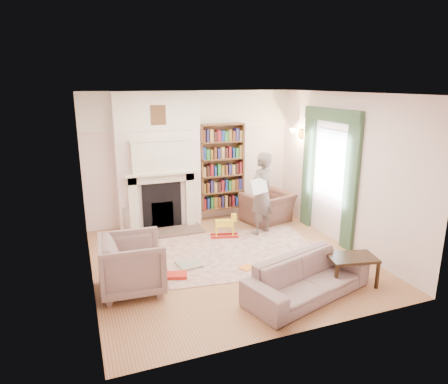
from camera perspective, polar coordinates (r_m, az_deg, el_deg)
name	(u,v)px	position (r m, az deg, el deg)	size (l,w,h in m)	color
floor	(229,260)	(7.01, 0.73, -9.62)	(4.50, 4.50, 0.00)	brown
ceiling	(230,93)	(6.35, 0.82, 13.93)	(4.50, 4.50, 0.00)	white
wall_back	(191,158)	(8.62, -4.71, 4.91)	(4.50, 4.50, 0.00)	#F5DCD4
wall_front	(302,226)	(4.61, 11.09, -4.74)	(4.50, 4.50, 0.00)	#F5DCD4
wall_left	(85,194)	(6.11, -19.27, -0.30)	(4.50, 4.50, 0.00)	#F5DCD4
wall_right	(344,171)	(7.63, 16.72, 2.93)	(4.50, 4.50, 0.00)	#F5DCD4
fireplace	(159,162)	(8.26, -9.34, 4.20)	(1.70, 0.58, 2.80)	#F5DCD4
bookcase	(222,167)	(8.74, -0.34, 3.61)	(1.00, 0.24, 1.85)	brown
window	(330,164)	(7.93, 14.93, 3.88)	(0.02, 0.90, 1.30)	silver
curtain_left	(351,185)	(7.42, 17.68, 0.91)	(0.07, 0.32, 2.40)	#2A4029
curtain_right	(308,170)	(8.52, 11.92, 3.13)	(0.07, 0.32, 2.40)	#2A4029
pelmet	(332,115)	(7.78, 15.13, 10.58)	(0.09, 1.70, 0.24)	#2A4029
wall_sconce	(293,134)	(8.66, 9.80, 8.13)	(0.20, 0.24, 0.24)	gold
rug	(240,252)	(7.28, 2.36, -8.59)	(2.77, 2.13, 0.01)	beige
armchair_reading	(267,207)	(8.78, 6.22, -2.21)	(0.99, 0.86, 0.64)	#4E2E2A
armchair_left	(132,264)	(6.03, -12.97, -10.02)	(0.89, 0.91, 0.83)	gray
sofa	(307,278)	(5.92, 11.80, -11.90)	(1.92, 0.75, 0.56)	gray
man_reading	(261,194)	(7.92, 5.36, -0.27)	(0.61, 0.40, 1.67)	#5F534C
newspaper	(259,186)	(7.63, 5.04, 0.85)	(0.42, 0.02, 0.30)	silver
coffee_table	(351,270)	(6.43, 17.69, -10.59)	(0.70, 0.45, 0.45)	black
paraffin_heater	(129,220)	(8.31, -13.37, -3.91)	(0.24, 0.24, 0.55)	#B5B6BD
rocking_horse	(224,226)	(7.86, 0.06, -4.85)	(0.55, 0.22, 0.48)	yellow
board_game	(189,264)	(6.80, -5.00, -10.25)	(0.37, 0.37, 0.03)	#ECC653
game_box_lid	(177,275)	(6.44, -6.80, -11.74)	(0.33, 0.22, 0.06)	red
comic_annuals	(258,266)	(6.75, 4.94, -10.52)	(0.66, 0.30, 0.02)	red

